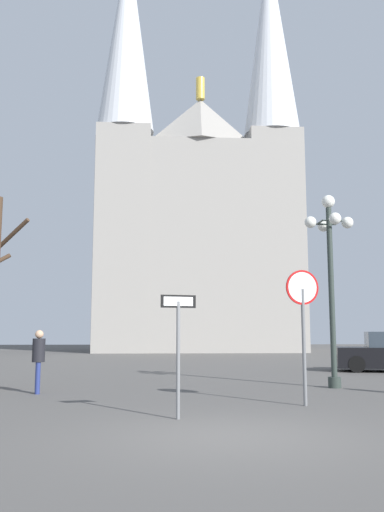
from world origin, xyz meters
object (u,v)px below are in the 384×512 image
(cathedral, at_px, (197,218))
(one_way_arrow_sign, at_px, (178,339))
(pedestrian_standing, at_px, (39,355))
(stop_sign, at_px, (303,310))
(street_lamp, at_px, (330,260))

(cathedral, bearing_deg, one_way_arrow_sign, -94.59)
(pedestrian_standing, bearing_deg, stop_sign, -23.10)
(cathedral, distance_m, one_way_arrow_sign, 36.52)
(cathedral, height_order, street_lamp, cathedral)
(stop_sign, relative_size, one_way_arrow_sign, 1.30)
(stop_sign, distance_m, pedestrian_standing, 6.79)
(street_lamp, bearing_deg, one_way_arrow_sign, -131.19)
(one_way_arrow_sign, relative_size, pedestrian_standing, 1.39)
(stop_sign, bearing_deg, street_lamp, 63.36)
(one_way_arrow_sign, height_order, pedestrian_standing, one_way_arrow_sign)
(stop_sign, bearing_deg, pedestrian_standing, 156.90)
(one_way_arrow_sign, height_order, street_lamp, street_lamp)
(cathedral, xyz_separation_m, one_way_arrow_sign, (-2.82, -35.08, -9.73))
(stop_sign, relative_size, street_lamp, 0.52)
(cathedral, xyz_separation_m, pedestrian_standing, (-6.23, -30.84, -10.19))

